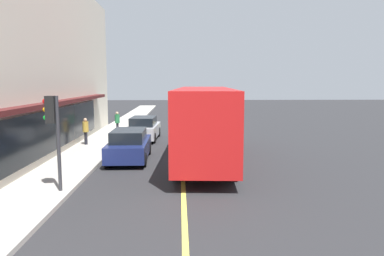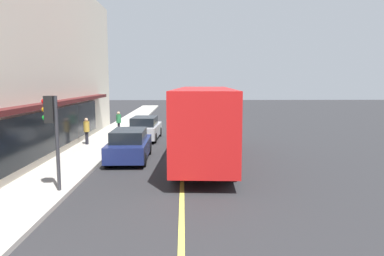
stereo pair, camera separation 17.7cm
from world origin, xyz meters
name	(u,v)px [view 2 (the right image)]	position (x,y,z in m)	size (l,w,h in m)	color
ground	(182,162)	(0.00, 0.00, 0.00)	(120.00, 120.00, 0.00)	#28282B
sidewalk	(76,161)	(0.00, 5.03, 0.07)	(80.00, 2.44, 0.15)	#B2ADA3
lane_centre_stripe	(182,162)	(0.00, 0.00, 0.00)	(36.00, 0.16, 0.01)	#D8D14C
bus	(204,120)	(0.41, -1.06, 1.99)	(11.25, 3.14, 3.50)	red
traffic_light	(52,120)	(-4.90, 4.32, 2.53)	(0.30, 0.52, 3.20)	#2D2D33
car_silver	(145,128)	(7.00, 2.50, 0.74)	(4.38, 2.02, 1.52)	#B7BABF
car_navy	(129,145)	(0.54, 2.58, 0.74)	(4.31, 1.89, 1.52)	navy
pedestrian_waiting	(119,120)	(9.01, 4.57, 1.07)	(0.34, 0.34, 1.55)	black
pedestrian_at_corner	(87,129)	(4.34, 5.62, 1.08)	(0.34, 0.34, 1.56)	black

